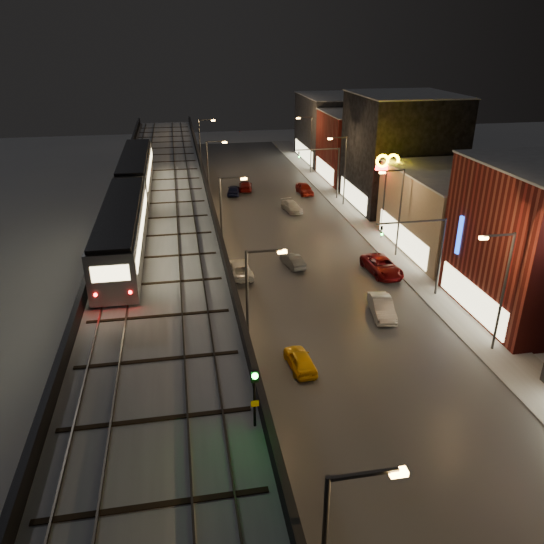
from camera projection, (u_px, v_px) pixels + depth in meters
ground at (304, 542)px, 23.80m from camera, size 220.00×220.00×0.00m
road_surface at (297, 248)px, 56.41m from camera, size 17.00×120.00×0.06m
sidewalk_right at (386, 241)px, 58.01m from camera, size 4.00×120.00×0.14m
under_viaduct_pavement at (168, 256)px, 54.22m from camera, size 11.00×120.00×0.06m
elevated_viaduct at (163, 214)px, 49.09m from camera, size 9.00×100.00×6.30m
viaduct_trackbed at (162, 205)px, 48.89m from camera, size 8.40×100.00×0.32m
viaduct_parapet_streetside at (209, 198)px, 49.43m from camera, size 0.30×100.00×1.10m
viaduct_parapet_far at (113, 203)px, 48.02m from camera, size 0.30×100.00×1.10m
building_c at (459, 211)px, 54.72m from camera, size 12.20×15.20×8.16m
building_d at (401, 151)px, 67.84m from camera, size 12.20×13.20×14.16m
building_e at (363, 146)px, 81.22m from camera, size 12.20×12.20×10.16m
building_f at (337, 128)px, 93.58m from camera, size 12.20×16.20×11.16m
streetlight_left_1 at (252, 306)px, 33.25m from camera, size 2.57×0.28×9.00m
streetlight_right_1 at (501, 285)px, 36.02m from camera, size 2.56×0.28×9.00m
streetlight_left_2 at (224, 217)px, 49.39m from camera, size 2.57×0.28×9.00m
streetlight_right_2 at (398, 207)px, 52.17m from camera, size 2.56×0.28×9.00m
streetlight_left_3 at (210, 172)px, 65.54m from camera, size 2.57×0.28×9.00m
streetlight_right_3 at (343, 166)px, 68.32m from camera, size 2.56×0.28×9.00m
streetlight_left_4 at (202, 144)px, 81.69m from camera, size 2.57×0.28×9.00m
streetlight_right_4 at (310, 141)px, 84.47m from camera, size 2.56×0.28×9.00m
traffic_light_rig_a at (429, 248)px, 44.25m from camera, size 6.10×0.34×7.00m
traffic_light_rig_b at (330, 167)px, 71.17m from camera, size 6.10×0.34×7.00m
subway_train at (130, 195)px, 45.04m from camera, size 2.83×34.57×3.38m
rail_signal at (255, 387)px, 20.19m from camera, size 0.31×0.41×2.70m
car_taxi at (300, 361)px, 35.83m from camera, size 1.83×3.94×1.30m
car_near_white at (293, 261)px, 51.59m from camera, size 2.00×3.87×1.22m
car_mid_silver at (238, 269)px, 49.65m from camera, size 2.51×5.08×1.38m
car_mid_dark at (245, 186)px, 76.78m from camera, size 2.38×4.64×1.29m
car_far_white at (234, 190)px, 74.65m from camera, size 2.32×4.26×1.37m
car_onc_silver at (382, 308)px, 42.53m from camera, size 2.22×4.68×1.48m
car_onc_dark at (382, 267)px, 50.04m from camera, size 2.95×5.61×1.50m
car_onc_white at (292, 207)px, 67.71m from camera, size 2.44×4.52×1.25m
car_onc_red at (305, 189)px, 74.97m from camera, size 2.01×4.54×1.52m
sign_mcdonalds at (387, 171)px, 57.50m from camera, size 2.68×0.35×9.07m
sign_carwash at (464, 241)px, 43.70m from camera, size 1.43×0.35×7.44m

